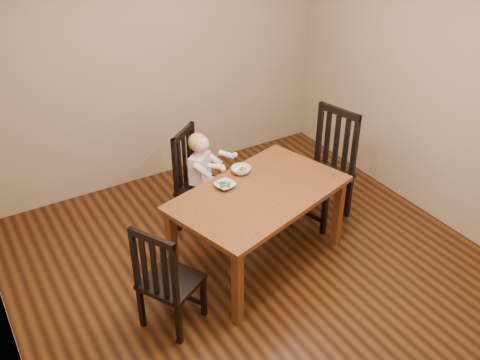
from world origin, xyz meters
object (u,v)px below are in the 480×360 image
bowl_veg (241,170)px  chair_right (326,168)px  dining_table (259,200)px  chair_child (197,182)px  bowl_peas (225,185)px  chair_left (167,280)px  toddler (202,171)px

bowl_veg → chair_right: bearing=-3.8°
dining_table → bowl_veg: size_ratio=9.54×
chair_child → chair_right: bearing=118.6°
chair_child → bowl_peas: bearing=50.0°
chair_left → bowl_veg: 1.25m
dining_table → chair_right: size_ratio=1.48×
bowl_peas → bowl_veg: 0.28m
bowl_peas → chair_child: bearing=87.3°
chair_left → dining_table: bearing=77.5°
chair_child → chair_left: chair_child is taller
bowl_peas → chair_left: bearing=-148.0°
chair_left → toddler: size_ratio=1.84×
dining_table → chair_left: chair_left is taller
dining_table → chair_child: size_ratio=1.67×
bowl_peas → bowl_veg: bowl_veg is taller
bowl_veg → bowl_peas: bearing=-150.0°
dining_table → toddler: size_ratio=3.24×
chair_right → bowl_veg: size_ratio=6.44×
chair_right → toddler: bearing=53.1°
toddler → bowl_peas: 0.57m
chair_right → bowl_peas: chair_right is taller
dining_table → chair_left: (-1.01, -0.29, -0.20)m
dining_table → bowl_veg: 0.36m
bowl_veg → chair_left: bearing=-148.4°
chair_child → dining_table: bearing=66.1°
chair_child → toddler: bearing=90.0°
chair_child → bowl_peas: size_ratio=5.97×
chair_left → bowl_veg: (1.03, 0.64, 0.32)m
chair_child → bowl_veg: bearing=78.3°
chair_left → bowl_veg: bearing=92.9°
chair_left → bowl_veg: chair_left is taller
chair_child → bowl_veg: chair_child is taller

